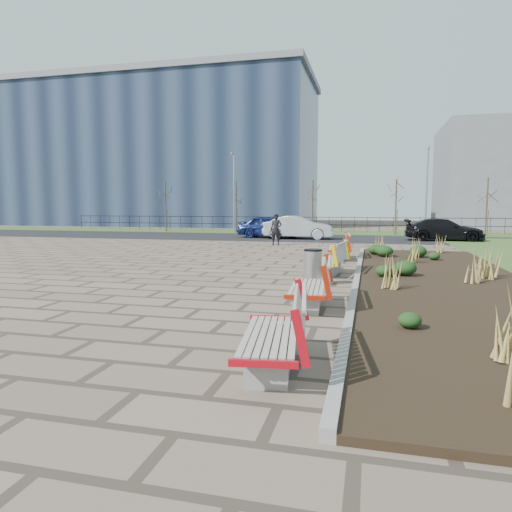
% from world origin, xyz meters
% --- Properties ---
extents(ground, '(120.00, 120.00, 0.00)m').
position_xyz_m(ground, '(0.00, 0.00, 0.00)').
color(ground, '#705D4D').
rests_on(ground, ground).
extents(planting_bed, '(4.50, 18.00, 0.10)m').
position_xyz_m(planting_bed, '(6.25, 5.00, 0.05)').
color(planting_bed, black).
rests_on(planting_bed, ground).
extents(planting_curb, '(0.16, 18.00, 0.15)m').
position_xyz_m(planting_curb, '(3.92, 5.00, 0.07)').
color(planting_curb, gray).
rests_on(planting_curb, ground).
extents(grass_verge_far, '(80.00, 5.00, 0.04)m').
position_xyz_m(grass_verge_far, '(0.00, 28.00, 0.02)').
color(grass_verge_far, '#33511E').
rests_on(grass_verge_far, ground).
extents(road, '(80.00, 7.00, 0.02)m').
position_xyz_m(road, '(0.00, 22.00, 0.01)').
color(road, black).
rests_on(road, ground).
extents(bench_a, '(1.18, 2.20, 1.00)m').
position_xyz_m(bench_a, '(3.00, -2.21, 0.50)').
color(bench_a, red).
rests_on(bench_a, ground).
extents(bench_b, '(1.05, 2.16, 1.00)m').
position_xyz_m(bench_b, '(3.00, 1.52, 0.50)').
color(bench_b, '#AB1F0B').
rests_on(bench_b, ground).
extents(bench_c, '(1.16, 2.20, 1.00)m').
position_xyz_m(bench_c, '(3.00, 6.28, 0.50)').
color(bench_c, yellow).
rests_on(bench_c, ground).
extents(bench_d, '(1.06, 2.16, 1.00)m').
position_xyz_m(bench_d, '(3.00, 10.50, 0.50)').
color(bench_d, red).
rests_on(bench_d, ground).
extents(litter_bin, '(0.48, 0.48, 0.96)m').
position_xyz_m(litter_bin, '(2.77, 4.25, 0.48)').
color(litter_bin, '#B2B2B7').
rests_on(litter_bin, ground).
extents(pedestrian, '(0.63, 0.41, 1.70)m').
position_xyz_m(pedestrian, '(-0.69, 16.23, 0.85)').
color(pedestrian, black).
rests_on(pedestrian, ground).
extents(car_blue, '(4.39, 2.01, 1.46)m').
position_xyz_m(car_blue, '(-2.23, 21.67, 0.75)').
color(car_blue, navy).
rests_on(car_blue, road).
extents(car_silver, '(4.55, 1.88, 1.47)m').
position_xyz_m(car_silver, '(-0.22, 20.97, 0.75)').
color(car_silver, '#A6A9AE').
rests_on(car_silver, road).
extents(car_black, '(4.59, 1.88, 1.33)m').
position_xyz_m(car_black, '(8.59, 21.58, 0.69)').
color(car_black, black).
rests_on(car_black, road).
extents(tree_a, '(1.40, 1.40, 4.00)m').
position_xyz_m(tree_a, '(-12.00, 26.50, 2.04)').
color(tree_a, '#4C3D2D').
rests_on(tree_a, grass_verge_far).
extents(tree_b, '(1.40, 1.40, 4.00)m').
position_xyz_m(tree_b, '(-6.00, 26.50, 2.04)').
color(tree_b, '#4C3D2D').
rests_on(tree_b, grass_verge_far).
extents(tree_c, '(1.40, 1.40, 4.00)m').
position_xyz_m(tree_c, '(0.00, 26.50, 2.04)').
color(tree_c, '#4C3D2D').
rests_on(tree_c, grass_verge_far).
extents(tree_d, '(1.40, 1.40, 4.00)m').
position_xyz_m(tree_d, '(6.00, 26.50, 2.04)').
color(tree_d, '#4C3D2D').
rests_on(tree_d, grass_verge_far).
extents(tree_e, '(1.40, 1.40, 4.00)m').
position_xyz_m(tree_e, '(12.00, 26.50, 2.04)').
color(tree_e, '#4C3D2D').
rests_on(tree_e, grass_verge_far).
extents(lamp_west, '(0.24, 0.60, 6.00)m').
position_xyz_m(lamp_west, '(-6.00, 26.00, 3.04)').
color(lamp_west, gray).
rests_on(lamp_west, grass_verge_far).
extents(lamp_east, '(0.24, 0.60, 6.00)m').
position_xyz_m(lamp_east, '(8.00, 26.00, 3.04)').
color(lamp_east, gray).
rests_on(lamp_east, grass_verge_far).
extents(railing_fence, '(44.00, 0.10, 1.20)m').
position_xyz_m(railing_fence, '(0.00, 29.50, 0.64)').
color(railing_fence, black).
rests_on(railing_fence, grass_verge_far).
extents(building_glass, '(40.00, 14.00, 15.00)m').
position_xyz_m(building_glass, '(-22.00, 40.00, 7.50)').
color(building_glass, '#192338').
rests_on(building_glass, ground).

